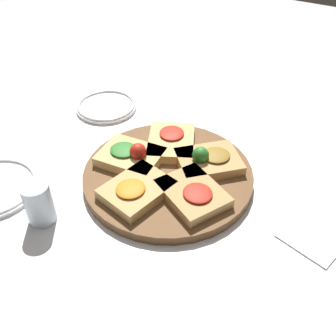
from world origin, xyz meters
TOP-DOWN VIEW (x-y plane):
  - ground_plane at (0.00, 0.00)m, footprint 3.00×3.00m
  - serving_board at (0.00, 0.00)m, footprint 0.41×0.41m
  - focaccia_slice_0 at (0.10, 0.04)m, footprint 0.19×0.17m
  - focaccia_slice_1 at (-0.01, 0.10)m, footprint 0.13×0.16m
  - focaccia_slice_2 at (-0.10, 0.02)m, footprint 0.17×0.15m
  - focaccia_slice_3 at (-0.05, -0.09)m, footprint 0.17×0.19m
  - focaccia_slice_4 at (0.07, -0.07)m, footprint 0.19×0.19m
  - plate_right at (0.19, 0.33)m, footprint 0.18×0.18m
  - water_glass at (-0.25, 0.18)m, footprint 0.06×0.06m
  - napkin_stack at (0.01, -0.36)m, footprint 0.17×0.15m

SIDE VIEW (x-z plane):
  - ground_plane at x=0.00m, z-range 0.00..0.00m
  - napkin_stack at x=0.01m, z-range 0.00..0.01m
  - plate_right at x=0.19m, z-range 0.00..0.02m
  - serving_board at x=0.00m, z-range 0.00..0.02m
  - focaccia_slice_0 at x=0.10m, z-range 0.02..0.05m
  - focaccia_slice_2 at x=-0.10m, z-range 0.02..0.05m
  - focaccia_slice_3 at x=-0.05m, z-range 0.02..0.05m
  - focaccia_slice_1 at x=-0.01m, z-range 0.01..0.07m
  - focaccia_slice_4 at x=0.07m, z-range 0.01..0.07m
  - water_glass at x=-0.25m, z-range 0.00..0.10m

